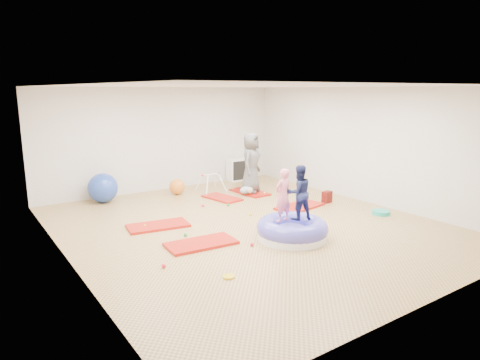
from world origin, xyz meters
TOP-DOWN VIEW (x-y plane):
  - room at (0.00, 0.00)m, footprint 7.01×8.01m
  - gym_mat_front_left at (-1.35, -0.44)m, footprint 1.29×0.72m
  - gym_mat_mid_left at (-1.57, 0.95)m, footprint 1.29×0.79m
  - gym_mat_center_back at (0.71, 2.15)m, footprint 0.70×1.13m
  - gym_mat_right at (1.79, 0.41)m, footprint 1.30×0.81m
  - gym_mat_rear_right at (1.67, 2.26)m, footprint 0.62×1.16m
  - inflatable_cushion at (0.21, -1.12)m, footprint 1.34×1.34m
  - child_pink at (0.06, -1.01)m, footprint 0.38×0.27m
  - child_navy at (0.39, -1.07)m, footprint 0.58×0.50m
  - adult_caregiver at (1.66, 2.20)m, footprint 0.93×0.85m
  - infant at (1.42, 2.06)m, footprint 0.36×0.36m
  - ball_pit_balls at (-0.43, 0.60)m, footprint 4.29×2.98m
  - exercise_ball_blue at (-1.88, 3.52)m, footprint 0.73×0.73m
  - exercise_ball_orange at (-0.02, 3.23)m, footprint 0.41×0.41m
  - infant_play_gym at (0.85, 2.93)m, footprint 0.66×0.63m
  - cube_shelf at (2.33, 3.79)m, footprint 0.67×0.33m
  - balance_disc at (2.91, -1.04)m, footprint 0.39×0.39m
  - backpack at (2.64, 0.36)m, footprint 0.27×0.19m
  - yellow_toy at (-1.69, -1.86)m, footprint 0.18×0.18m

SIDE VIEW (x-z plane):
  - yellow_toy at x=-1.69m, z-range 0.00..0.03m
  - gym_mat_center_back at x=0.71m, z-range 0.00..0.04m
  - gym_mat_rear_right at x=1.67m, z-range 0.00..0.05m
  - gym_mat_mid_left at x=-1.57m, z-range 0.00..0.05m
  - gym_mat_right at x=1.79m, z-range 0.00..0.05m
  - gym_mat_front_left at x=-1.35m, z-range 0.00..0.05m
  - ball_pit_balls at x=-0.43m, z-range 0.00..0.07m
  - balance_disc at x=2.91m, z-range 0.00..0.09m
  - backpack at x=2.64m, z-range 0.00..0.29m
  - infant at x=1.42m, z-range 0.05..0.26m
  - inflatable_cushion at x=0.21m, z-range -0.05..0.37m
  - exercise_ball_orange at x=-0.02m, z-range 0.00..0.41m
  - cube_shelf at x=2.33m, z-range 0.00..0.67m
  - infant_play_gym at x=0.85m, z-range 0.09..0.59m
  - exercise_ball_blue at x=-1.88m, z-range 0.00..0.73m
  - adult_caregiver at x=1.66m, z-range 0.05..1.63m
  - child_pink at x=0.06m, z-range 0.39..1.38m
  - child_navy at x=0.39m, z-range 0.39..1.42m
  - room at x=0.00m, z-range 0.00..2.80m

